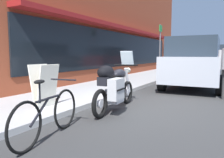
% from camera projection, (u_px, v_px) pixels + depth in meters
% --- Properties ---
extents(ground_plane, '(80.00, 80.00, 0.00)m').
position_uv_depth(ground_plane, '(143.00, 109.00, 5.40)').
color(ground_plane, '#353535').
extents(storefront_building, '(21.08, 0.90, 6.55)m').
position_uv_depth(storefront_building, '(121.00, 20.00, 12.56)').
color(storefront_building, brown).
rests_on(storefront_building, ground_plane).
extents(sidewalk_curb, '(30.00, 2.48, 0.12)m').
position_uv_depth(sidewalk_curb, '(158.00, 74.00, 14.39)').
color(sidewalk_curb, '#AAAAAA').
rests_on(sidewalk_curb, ground_plane).
extents(touring_motorcycle, '(2.13, 0.75, 1.38)m').
position_uv_depth(touring_motorcycle, '(114.00, 86.00, 5.06)').
color(touring_motorcycle, black).
rests_on(touring_motorcycle, ground_plane).
extents(parked_bicycle, '(1.71, 0.50, 0.94)m').
position_uv_depth(parked_bicycle, '(48.00, 115.00, 3.43)').
color(parked_bicycle, black).
rests_on(parked_bicycle, ground_plane).
extents(parked_minivan, '(4.70, 2.18, 1.89)m').
position_uv_depth(parked_minivan, '(195.00, 62.00, 8.76)').
color(parked_minivan, '#9EA3AD').
rests_on(parked_minivan, ground_plane).
extents(sandwich_board_sign, '(0.55, 0.42, 0.95)m').
position_uv_depth(sandwich_board_sign, '(44.00, 85.00, 5.06)').
color(sandwich_board_sign, silver).
rests_on(sandwich_board_sign, sidewalk_curb).
extents(parking_sign_pole, '(0.44, 0.07, 2.70)m').
position_uv_depth(parking_sign_pole, '(160.00, 46.00, 11.61)').
color(parking_sign_pole, '#59595B').
rests_on(parking_sign_pole, sidewalk_curb).
extents(parked_car_down_block, '(4.75, 2.20, 1.88)m').
position_uv_depth(parked_car_down_block, '(211.00, 59.00, 15.28)').
color(parked_car_down_block, maroon).
rests_on(parked_car_down_block, ground_plane).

